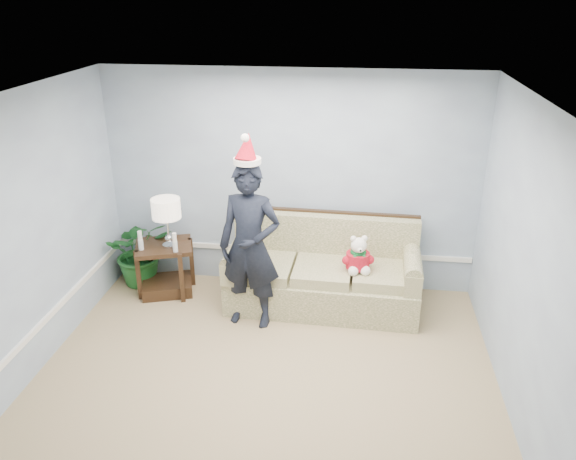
{
  "coord_description": "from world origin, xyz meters",
  "views": [
    {
      "loc": [
        0.8,
        -3.89,
        3.52
      ],
      "look_at": [
        0.09,
        1.55,
        1.14
      ],
      "focal_mm": 35.0,
      "sensor_mm": 36.0,
      "label": 1
    }
  ],
  "objects_px": {
    "teddy_bear": "(358,258)",
    "table_lamp": "(166,211)",
    "houseplant": "(141,251)",
    "man": "(250,246)",
    "side_table": "(166,273)",
    "sofa": "(323,274)"
  },
  "relations": [
    {
      "from": "sofa",
      "to": "man",
      "type": "bearing_deg",
      "value": -143.51
    },
    {
      "from": "houseplant",
      "to": "teddy_bear",
      "type": "distance_m",
      "value": 2.77
    },
    {
      "from": "sofa",
      "to": "man",
      "type": "height_order",
      "value": "man"
    },
    {
      "from": "table_lamp",
      "to": "houseplant",
      "type": "relative_size",
      "value": 0.68
    },
    {
      "from": "houseplant",
      "to": "man",
      "type": "distance_m",
      "value": 1.79
    },
    {
      "from": "houseplant",
      "to": "man",
      "type": "bearing_deg",
      "value": -24.78
    },
    {
      "from": "sofa",
      "to": "side_table",
      "type": "relative_size",
      "value": 2.79
    },
    {
      "from": "sofa",
      "to": "teddy_bear",
      "type": "bearing_deg",
      "value": -24.07
    },
    {
      "from": "houseplant",
      "to": "teddy_bear",
      "type": "xyz_separation_m",
      "value": [
        2.73,
        -0.38,
        0.26
      ]
    },
    {
      "from": "table_lamp",
      "to": "teddy_bear",
      "type": "xyz_separation_m",
      "value": [
        2.26,
        -0.15,
        -0.4
      ]
    },
    {
      "from": "sofa",
      "to": "side_table",
      "type": "distance_m",
      "value": 1.95
    },
    {
      "from": "table_lamp",
      "to": "teddy_bear",
      "type": "bearing_deg",
      "value": -3.85
    },
    {
      "from": "table_lamp",
      "to": "man",
      "type": "xyz_separation_m",
      "value": [
        1.09,
        -0.49,
        -0.17
      ]
    },
    {
      "from": "side_table",
      "to": "houseplant",
      "type": "bearing_deg",
      "value": 153.45
    },
    {
      "from": "man",
      "to": "houseplant",
      "type": "bearing_deg",
      "value": 162.44
    },
    {
      "from": "side_table",
      "to": "table_lamp",
      "type": "xyz_separation_m",
      "value": [
        0.09,
        -0.04,
        0.86
      ]
    },
    {
      "from": "teddy_bear",
      "to": "table_lamp",
      "type": "bearing_deg",
      "value": 165.01
    },
    {
      "from": "houseplant",
      "to": "man",
      "type": "height_order",
      "value": "man"
    },
    {
      "from": "sofa",
      "to": "houseplant",
      "type": "relative_size",
      "value": 2.52
    },
    {
      "from": "side_table",
      "to": "table_lamp",
      "type": "distance_m",
      "value": 0.86
    },
    {
      "from": "houseplant",
      "to": "man",
      "type": "xyz_separation_m",
      "value": [
        1.56,
        -0.72,
        0.49
      ]
    },
    {
      "from": "teddy_bear",
      "to": "side_table",
      "type": "bearing_deg",
      "value": 164.27
    }
  ]
}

